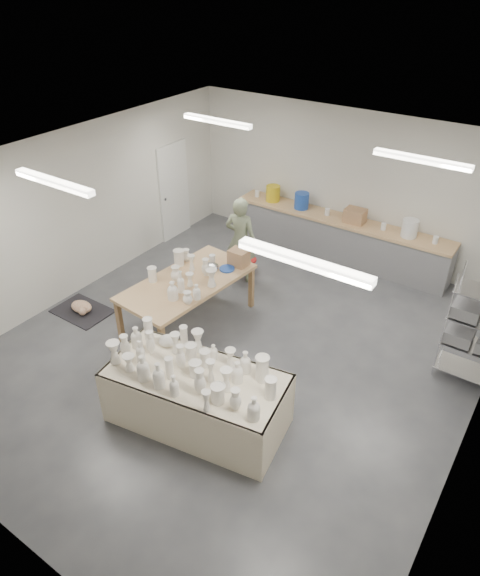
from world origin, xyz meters
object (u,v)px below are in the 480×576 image
Objects in this scene: drying_table at (196,395)px; potter at (241,240)px; work_table at (192,279)px; red_stool at (248,261)px.

drying_table is 3.77m from potter.
work_table is 5.73× the size of red_stool.
potter is (-1.60, 3.39, 0.39)m from drying_table.
drying_table is at bearing -45.40° from work_table.
potter is at bearing 100.10° from work_table.
work_table is 2.00m from red_stool.
work_table is 1.64m from potter.
potter reaches higher than work_table.
red_stool is (0.00, 0.27, -0.58)m from potter.
red_stool is (-0.14, 1.90, -0.59)m from work_table.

